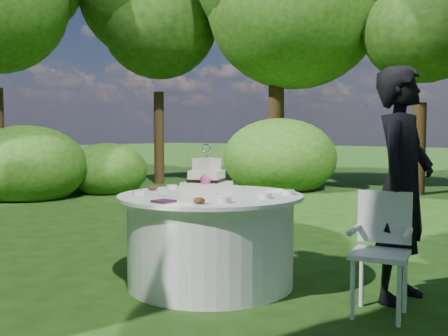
{
  "coord_description": "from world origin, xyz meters",
  "views": [
    {
      "loc": [
        2.91,
        -3.29,
        1.3
      ],
      "look_at": [
        0.15,
        0.0,
        1.0
      ],
      "focal_mm": 42.0,
      "sensor_mm": 36.0,
      "label": 1
    }
  ],
  "objects_px": {
    "table": "(210,239)",
    "chair": "(382,242)",
    "napkins": "(164,201)",
    "cake": "(207,181)",
    "guest": "(402,184)"
  },
  "relations": [
    {
      "from": "napkins",
      "to": "table",
      "type": "distance_m",
      "value": 0.72
    },
    {
      "from": "napkins",
      "to": "cake",
      "type": "relative_size",
      "value": 0.32
    },
    {
      "from": "napkins",
      "to": "table",
      "type": "height_order",
      "value": "napkins"
    },
    {
      "from": "chair",
      "to": "napkins",
      "type": "bearing_deg",
      "value": -147.77
    },
    {
      "from": "guest",
      "to": "chair",
      "type": "xyz_separation_m",
      "value": [
        0.01,
        -0.39,
        -0.38
      ]
    },
    {
      "from": "table",
      "to": "chair",
      "type": "distance_m",
      "value": 1.44
    },
    {
      "from": "guest",
      "to": "chair",
      "type": "height_order",
      "value": "guest"
    },
    {
      "from": "guest",
      "to": "table",
      "type": "relative_size",
      "value": 1.15
    },
    {
      "from": "guest",
      "to": "napkins",
      "type": "bearing_deg",
      "value": 131.19
    },
    {
      "from": "cake",
      "to": "chair",
      "type": "height_order",
      "value": "cake"
    },
    {
      "from": "table",
      "to": "napkins",
      "type": "bearing_deg",
      "value": -83.69
    },
    {
      "from": "cake",
      "to": "chair",
      "type": "xyz_separation_m",
      "value": [
        1.44,
        0.25,
        -0.37
      ]
    },
    {
      "from": "cake",
      "to": "napkins",
      "type": "bearing_deg",
      "value": -80.54
    },
    {
      "from": "napkins",
      "to": "chair",
      "type": "height_order",
      "value": "chair"
    },
    {
      "from": "cake",
      "to": "guest",
      "type": "bearing_deg",
      "value": 24.14
    }
  ]
}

